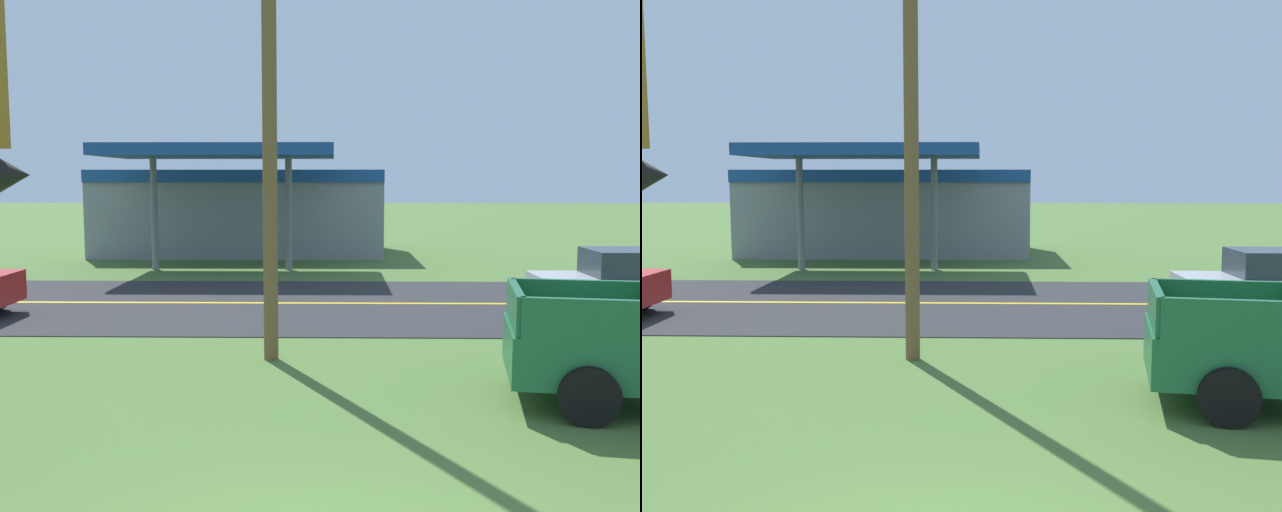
{
  "view_description": "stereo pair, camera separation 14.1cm",
  "coord_description": "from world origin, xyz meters",
  "views": [
    {
      "loc": [
        0.26,
        -5.34,
        3.25
      ],
      "look_at": [
        0.0,
        8.0,
        1.8
      ],
      "focal_mm": 40.14,
      "sensor_mm": 36.0,
      "label": 1
    },
    {
      "loc": [
        0.4,
        -5.33,
        3.25
      ],
      "look_at": [
        0.0,
        8.0,
        1.8
      ],
      "focal_mm": 40.14,
      "sensor_mm": 36.0,
      "label": 2
    }
  ],
  "objects": [
    {
      "name": "utility_pole",
      "position": [
        -0.87,
        7.27,
        5.21
      ],
      "size": [
        2.17,
        0.26,
        9.72
      ],
      "color": "brown",
      "rests_on": "ground"
    },
    {
      "name": "road_centre_line",
      "position": [
        0.0,
        13.0,
        0.02
      ],
      "size": [
        126.0,
        0.2,
        0.01
      ],
      "primitive_type": "cube",
      "color": "gold",
      "rests_on": "road_asphalt"
    },
    {
      "name": "car_silver_near_lane",
      "position": [
        7.03,
        11.0,
        0.83
      ],
      "size": [
        4.2,
        2.0,
        1.64
      ],
      "color": "#A8AAAF",
      "rests_on": "ground"
    },
    {
      "name": "road_asphalt",
      "position": [
        0.0,
        13.0,
        0.01
      ],
      "size": [
        140.0,
        8.0,
        0.02
      ],
      "primitive_type": "cube",
      "color": "#2B2B2D",
      "rests_on": "ground"
    },
    {
      "name": "gas_station",
      "position": [
        -3.75,
        25.65,
        1.94
      ],
      "size": [
        12.0,
        11.5,
        4.4
      ],
      "color": "gray",
      "rests_on": "ground"
    }
  ]
}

